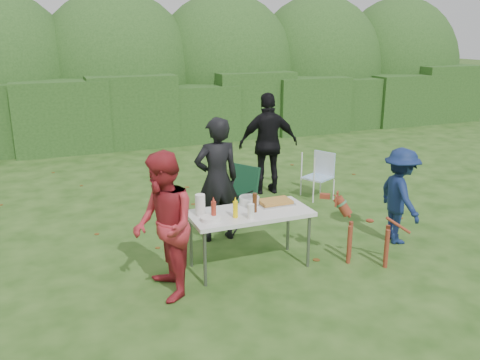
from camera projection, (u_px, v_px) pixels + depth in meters
name	position (u px, v px, depth m)	size (l,w,h in m)	color
ground	(254.00, 275.00, 6.20)	(80.00, 80.00, 0.00)	#1E4211
hedge_row	(131.00, 112.00, 13.07)	(22.00, 1.40, 1.70)	#23471C
shrub_backdrop	(119.00, 77.00, 14.28)	(20.00, 2.60, 3.20)	#3D6628
folding_table	(250.00, 216.00, 6.24)	(1.50, 0.70, 0.74)	silver
person_cook	(217.00, 180.00, 7.05)	(0.64, 0.42, 1.76)	black
person_red_jacket	(164.00, 227.00, 5.51)	(0.81, 0.63, 1.66)	#A7252E
person_black_puffy	(268.00, 144.00, 9.12)	(1.07, 0.45, 1.83)	black
child	(400.00, 196.00, 7.02)	(0.87, 0.50, 1.35)	#12214E
dog	(369.00, 231.00, 6.42)	(0.92, 0.37, 0.87)	maroon
camping_chair	(237.00, 197.00, 7.64)	(0.57, 0.57, 0.92)	#133D26
lawn_chair	(318.00, 176.00, 8.97)	(0.48, 0.48, 0.82)	#3A85C6
food_tray	(275.00, 203.00, 6.49)	(0.45, 0.30, 0.02)	#B7B7BA
focaccia_bread	(275.00, 201.00, 6.48)	(0.40, 0.26, 0.04)	#BA8137
mustard_bottle	(235.00, 209.00, 6.00)	(0.06, 0.06, 0.20)	yellow
ketchup_bottle	(214.00, 210.00, 5.94)	(0.06, 0.06, 0.22)	#A73020
beer_bottle	(255.00, 203.00, 6.18)	(0.06, 0.06, 0.24)	#47230F
paper_towel_roll	(200.00, 205.00, 6.07)	(0.12, 0.12, 0.26)	white
cup_stack	(251.00, 211.00, 5.97)	(0.08, 0.08, 0.18)	white
pasta_bowl	(249.00, 201.00, 6.47)	(0.26, 0.26, 0.10)	silver
plate_stack	(211.00, 219.00, 5.92)	(0.24, 0.24, 0.05)	white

